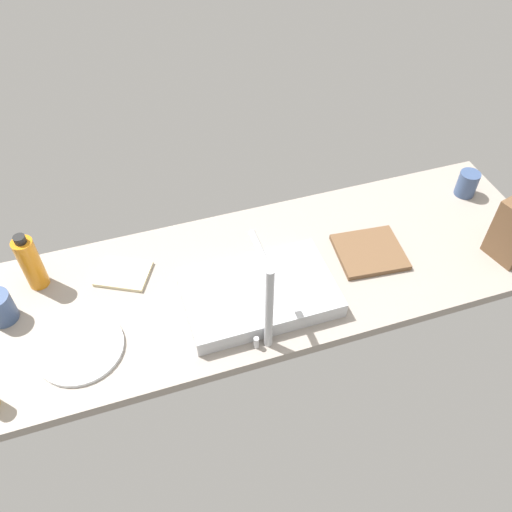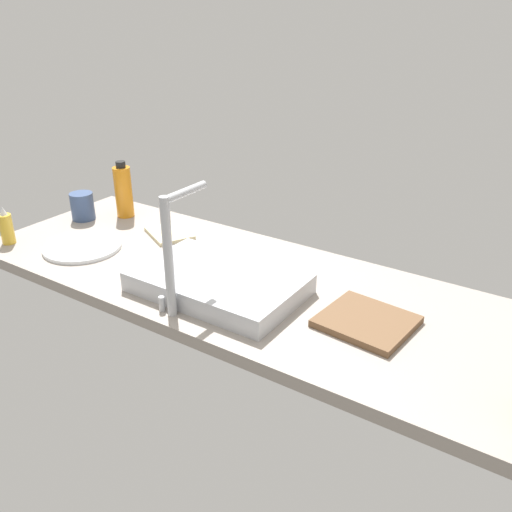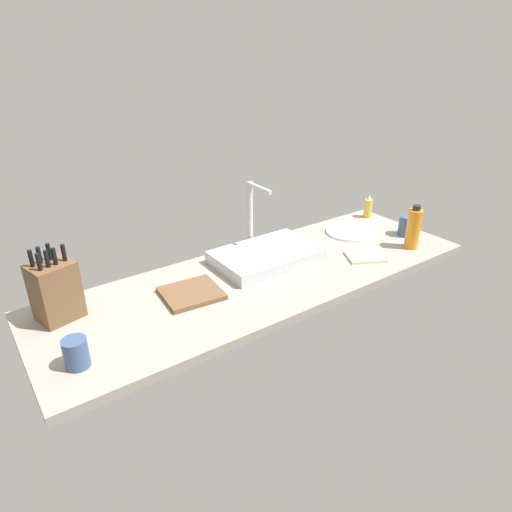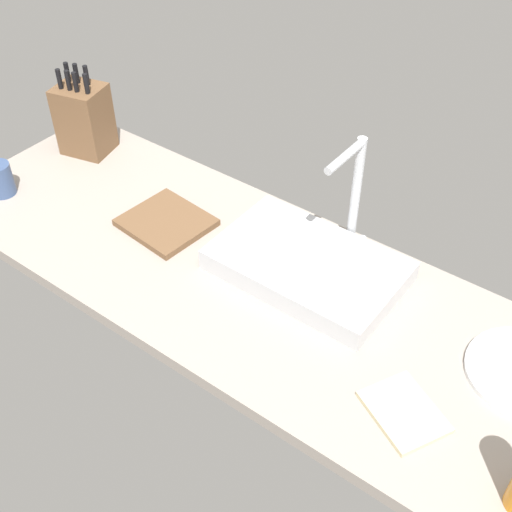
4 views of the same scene
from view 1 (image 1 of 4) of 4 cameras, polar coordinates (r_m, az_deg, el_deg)
The scene contains 9 objects.
countertop_slab at distance 170.18cm, azimuth 1.84°, elevation -2.00°, with size 185.36×60.94×3.50cm, color gray.
sink_basin at distance 159.33cm, azimuth 0.34°, elevation -4.07°, with size 45.12×28.53×5.48cm, color #B7BABF.
faucet at distance 137.93cm, azimuth 1.14°, elevation -4.60°, with size 5.50×15.95×31.53cm.
cutting_board at distance 177.09cm, azimuth 12.19°, elevation 0.43°, with size 21.33×19.45×1.80cm, color brown.
water_bottle at distance 172.17cm, azimuth -23.21°, elevation -0.66°, with size 6.28×6.28×20.60cm.
dinner_plate at distance 158.57cm, azimuth -18.51°, elevation -9.40°, with size 24.58×24.58×1.20cm, color white.
dish_towel at distance 172.45cm, azimuth -14.15°, elevation -1.85°, with size 16.05×12.44×1.20cm, color beige.
coffee_mug at distance 207.49cm, azimuth 21.89°, elevation 7.28°, with size 7.24×7.24×9.37cm, color #384C75.
ceramic_cup at distance 170.41cm, azimuth -26.01°, elevation -5.04°, with size 8.25×8.25×9.83cm, color #384C75.
Camera 1 is at (39.38, 103.86, 130.68)cm, focal length 36.96 mm.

